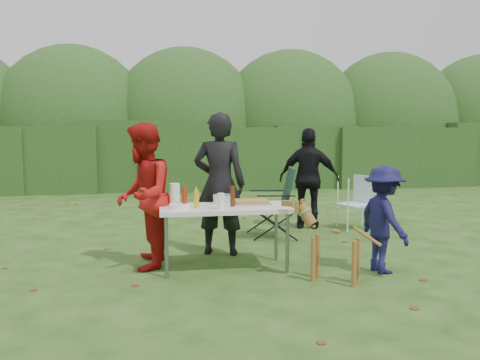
{
  "coord_description": "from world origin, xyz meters",
  "views": [
    {
      "loc": [
        -0.75,
        -5.56,
        1.66
      ],
      "look_at": [
        0.22,
        0.63,
        1.0
      ],
      "focal_mm": 38.0,
      "sensor_mm": 36.0,
      "label": 1
    }
  ],
  "objects": [
    {
      "name": "child",
      "position": [
        1.75,
        -0.2,
        0.61
      ],
      "size": [
        0.59,
        0.86,
        1.22
      ],
      "primitive_type": "imported",
      "rotation": [
        0.0,
        0.0,
        1.75
      ],
      "color": "#11113E",
      "rests_on": "ground"
    },
    {
      "name": "mustard_bottle",
      "position": [
        -0.36,
        0.14,
        0.84
      ],
      "size": [
        0.06,
        0.06,
        0.2
      ],
      "primitive_type": "cylinder",
      "color": "gold",
      "rests_on": "folding_table"
    },
    {
      "name": "hedge_row",
      "position": [
        0.0,
        8.0,
        0.85
      ],
      "size": [
        22.0,
        1.4,
        1.7
      ],
      "primitive_type": "cube",
      "color": "#23471C",
      "rests_on": "ground"
    },
    {
      "name": "ground",
      "position": [
        0.0,
        0.0,
        0.0
      ],
      "size": [
        80.0,
        80.0,
        0.0
      ],
      "primitive_type": "plane",
      "color": "#1E4211"
    },
    {
      "name": "cup_stack",
      "position": [
        -0.09,
        0.02,
        0.83
      ],
      "size": [
        0.08,
        0.08,
        0.18
      ],
      "primitive_type": "cylinder",
      "color": "white",
      "rests_on": "folding_table"
    },
    {
      "name": "lawn_chair",
      "position": [
        2.38,
        2.22,
        0.44
      ],
      "size": [
        0.69,
        0.69,
        0.87
      ],
      "primitive_type": null,
      "rotation": [
        0.0,
        0.0,
        3.62
      ],
      "color": "#66BCDB",
      "rests_on": "ground"
    },
    {
      "name": "person_cook",
      "position": [
        -0.0,
        0.92,
        0.92
      ],
      "size": [
        0.77,
        0.61,
        1.85
      ],
      "primitive_type": "imported",
      "rotation": [
        0.0,
        0.0,
        2.86
      ],
      "color": "black",
      "rests_on": "ground"
    },
    {
      "name": "ketchup_bottle",
      "position": [
        -0.49,
        0.18,
        0.85
      ],
      "size": [
        0.06,
        0.06,
        0.22
      ],
      "primitive_type": "cylinder",
      "color": "maroon",
      "rests_on": "folding_table"
    },
    {
      "name": "paper_towel_roll",
      "position": [
        -0.59,
        0.38,
        0.87
      ],
      "size": [
        0.12,
        0.12,
        0.26
      ],
      "primitive_type": "cylinder",
      "color": "white",
      "rests_on": "folding_table"
    },
    {
      "name": "pasta_bowl",
      "position": [
        -0.0,
        0.47,
        0.79
      ],
      "size": [
        0.26,
        0.26,
        0.1
      ],
      "primitive_type": "cylinder",
      "color": "silver",
      "rests_on": "folding_table"
    },
    {
      "name": "person_red_jacket",
      "position": [
        -0.96,
        0.42,
        0.85
      ],
      "size": [
        0.71,
        0.88,
        1.71
      ],
      "primitive_type": "imported",
      "rotation": [
        0.0,
        0.0,
        -1.65
      ],
      "color": "#AB1310",
      "rests_on": "ground"
    },
    {
      "name": "beer_bottle",
      "position": [
        0.07,
        0.19,
        0.86
      ],
      "size": [
        0.06,
        0.06,
        0.24
      ],
      "primitive_type": "cylinder",
      "color": "#47230F",
      "rests_on": "folding_table"
    },
    {
      "name": "dog",
      "position": [
        1.08,
        -0.48,
        0.42
      ],
      "size": [
        0.93,
        0.79,
        0.84
      ],
      "primitive_type": null,
      "rotation": [
        0.0,
        0.0,
        2.54
      ],
      "color": "brown",
      "rests_on": "ground"
    },
    {
      "name": "focaccia_bread",
      "position": [
        0.3,
        0.32,
        0.78
      ],
      "size": [
        0.4,
        0.26,
        0.04
      ],
      "primitive_type": "cube",
      "color": "#A87F34",
      "rests_on": "food_tray"
    },
    {
      "name": "food_tray",
      "position": [
        0.3,
        0.32,
        0.75
      ],
      "size": [
        0.45,
        0.3,
        0.02
      ],
      "primitive_type": "cube",
      "color": "#B7B7BA",
      "rests_on": "folding_table"
    },
    {
      "name": "shrub_backdrop",
      "position": [
        0.0,
        9.6,
        1.6
      ],
      "size": [
        20.0,
        2.6,
        3.2
      ],
      "primitive_type": "ellipsoid",
      "color": "#3D6628",
      "rests_on": "ground"
    },
    {
      "name": "plate_stack",
      "position": [
        -0.54,
        0.16,
        0.77
      ],
      "size": [
        0.24,
        0.24,
        0.05
      ],
      "primitive_type": "cylinder",
      "color": "white",
      "rests_on": "folding_table"
    },
    {
      "name": "camping_chair",
      "position": [
        0.89,
        1.81,
        0.53
      ],
      "size": [
        0.77,
        0.77,
        1.07
      ],
      "primitive_type": null,
      "rotation": [
        0.0,
        0.0,
        2.98
      ],
      "color": "#193828",
      "rests_on": "ground"
    },
    {
      "name": "person_black_puffy",
      "position": [
        1.64,
        2.38,
        0.82
      ],
      "size": [
        1.04,
        0.7,
        1.64
      ],
      "primitive_type": "imported",
      "rotation": [
        0.0,
        0.0,
        2.8
      ],
      "color": "black",
      "rests_on": "ground"
    },
    {
      "name": "folding_table",
      "position": [
        -0.02,
        0.22,
        0.69
      ],
      "size": [
        1.5,
        0.7,
        0.74
      ],
      "color": "silver",
      "rests_on": "ground"
    }
  ]
}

